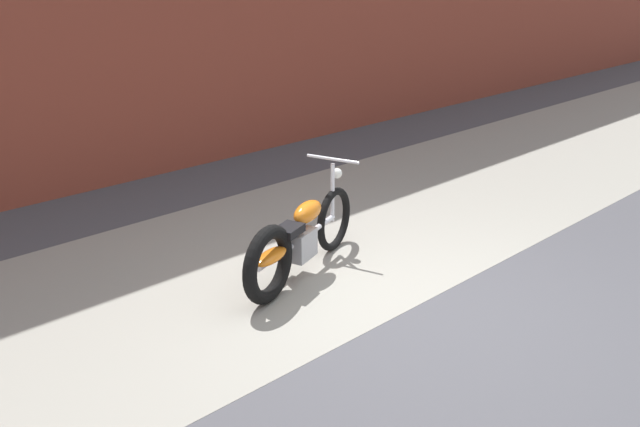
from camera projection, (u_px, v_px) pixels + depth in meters
ground_plane at (413, 308)px, 5.94m from camera, size 80.00×80.00×0.00m
sidewalk_slab at (287, 248)px, 7.14m from camera, size 36.00×3.50×0.01m
motorcycle_orange at (296, 241)px, 6.33m from camera, size 1.93×0.88×1.03m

